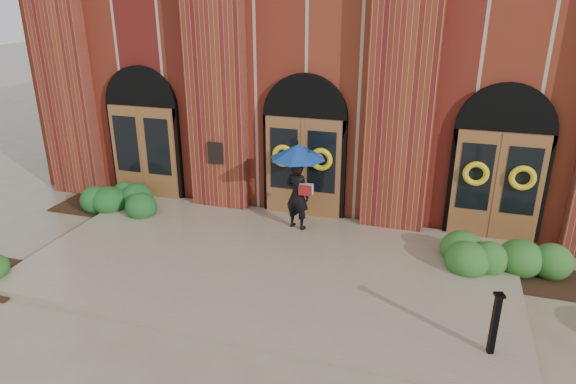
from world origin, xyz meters
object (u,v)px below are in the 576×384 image
at_px(hedge_wall_left, 107,197).
at_px(metal_post, 495,322).
at_px(hedge_wall_right, 531,265).
at_px(man_with_umbrella, 298,170).

bearing_deg(hedge_wall_left, metal_post, -19.97).
height_order(metal_post, hedge_wall_right, metal_post).
distance_m(metal_post, hedge_wall_left, 10.11).
distance_m(man_with_umbrella, hedge_wall_left, 5.45).
bearing_deg(man_with_umbrella, hedge_wall_right, -170.74).
xyz_separation_m(metal_post, hedge_wall_right, (0.90, 2.83, -0.37)).
bearing_deg(hedge_wall_right, man_with_umbrella, 172.15).
bearing_deg(man_with_umbrella, metal_post, 157.01).
bearing_deg(metal_post, hedge_wall_right, 72.39).
bearing_deg(hedge_wall_right, hedge_wall_left, 176.61).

